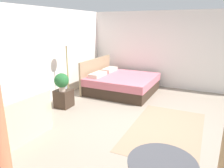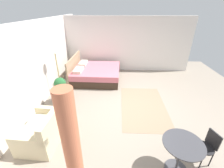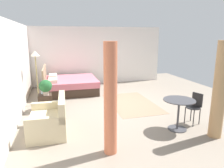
{
  "view_description": "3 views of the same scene",
  "coord_description": "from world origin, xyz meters",
  "px_view_note": "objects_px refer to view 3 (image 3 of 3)",
  "views": [
    {
      "loc": [
        -4.35,
        -1.13,
        2.19
      ],
      "look_at": [
        0.12,
        0.97,
        0.79
      ],
      "focal_mm": 33.97,
      "sensor_mm": 36.0,
      "label": 1
    },
    {
      "loc": [
        -4.36,
        0.44,
        2.99
      ],
      "look_at": [
        0.09,
        0.64,
        0.69
      ],
      "focal_mm": 24.12,
      "sensor_mm": 36.0,
      "label": 2
    },
    {
      "loc": [
        -6.5,
        2.07,
        2.27
      ],
      "look_at": [
        -0.38,
        0.33,
        0.77
      ],
      "focal_mm": 33.57,
      "sensor_mm": 36.0,
      "label": 3
    }
  ],
  "objects_px": {
    "couch": "(50,121)",
    "nightstand": "(45,102)",
    "balcony_table": "(179,109)",
    "cafe_chair_near_window": "(195,105)",
    "vase": "(43,90)",
    "bed": "(70,85)",
    "floor_lamp": "(36,64)",
    "potted_plant": "(46,86)"
  },
  "relations": [
    {
      "from": "bed",
      "to": "cafe_chair_near_window",
      "type": "xyz_separation_m",
      "value": [
        -4.01,
        -2.87,
        0.19
      ]
    },
    {
      "from": "couch",
      "to": "vase",
      "type": "bearing_deg",
      "value": 6.14
    },
    {
      "from": "cafe_chair_near_window",
      "to": "bed",
      "type": "bearing_deg",
      "value": 35.61
    },
    {
      "from": "potted_plant",
      "to": "cafe_chair_near_window",
      "type": "distance_m",
      "value": 4.26
    },
    {
      "from": "cafe_chair_near_window",
      "to": "couch",
      "type": "bearing_deg",
      "value": 82.76
    },
    {
      "from": "floor_lamp",
      "to": "balcony_table",
      "type": "bearing_deg",
      "value": -130.54
    },
    {
      "from": "couch",
      "to": "nightstand",
      "type": "distance_m",
      "value": 1.69
    },
    {
      "from": "potted_plant",
      "to": "balcony_table",
      "type": "height_order",
      "value": "potted_plant"
    },
    {
      "from": "floor_lamp",
      "to": "potted_plant",
      "type": "bearing_deg",
      "value": -156.93
    },
    {
      "from": "floor_lamp",
      "to": "bed",
      "type": "bearing_deg",
      "value": -39.96
    },
    {
      "from": "couch",
      "to": "cafe_chair_near_window",
      "type": "relative_size",
      "value": 1.54
    },
    {
      "from": "bed",
      "to": "balcony_table",
      "type": "height_order",
      "value": "bed"
    },
    {
      "from": "couch",
      "to": "vase",
      "type": "xyz_separation_m",
      "value": [
        1.81,
        0.19,
        0.31
      ]
    },
    {
      "from": "potted_plant",
      "to": "bed",
      "type": "bearing_deg",
      "value": -23.33
    },
    {
      "from": "balcony_table",
      "to": "cafe_chair_near_window",
      "type": "bearing_deg",
      "value": -71.44
    },
    {
      "from": "couch",
      "to": "nightstand",
      "type": "height_order",
      "value": "couch"
    },
    {
      "from": "couch",
      "to": "vase",
      "type": "height_order",
      "value": "couch"
    },
    {
      "from": "balcony_table",
      "to": "floor_lamp",
      "type": "bearing_deg",
      "value": 49.46
    },
    {
      "from": "nightstand",
      "to": "balcony_table",
      "type": "relative_size",
      "value": 0.64
    },
    {
      "from": "couch",
      "to": "potted_plant",
      "type": "xyz_separation_m",
      "value": [
        1.59,
        0.1,
        0.47
      ]
    },
    {
      "from": "floor_lamp",
      "to": "cafe_chair_near_window",
      "type": "height_order",
      "value": "floor_lamp"
    },
    {
      "from": "bed",
      "to": "couch",
      "type": "relative_size",
      "value": 1.67
    },
    {
      "from": "bed",
      "to": "floor_lamp",
      "type": "height_order",
      "value": "floor_lamp"
    },
    {
      "from": "potted_plant",
      "to": "floor_lamp",
      "type": "distance_m",
      "value": 0.92
    },
    {
      "from": "floor_lamp",
      "to": "cafe_chair_near_window",
      "type": "bearing_deg",
      "value": -123.87
    },
    {
      "from": "nightstand",
      "to": "floor_lamp",
      "type": "distance_m",
      "value": 1.28
    },
    {
      "from": "balcony_table",
      "to": "bed",
      "type": "bearing_deg",
      "value": 28.14
    },
    {
      "from": "nightstand",
      "to": "floor_lamp",
      "type": "xyz_separation_m",
      "value": [
        0.53,
        0.23,
        1.14
      ]
    },
    {
      "from": "bed",
      "to": "floor_lamp",
      "type": "relative_size",
      "value": 1.17
    },
    {
      "from": "potted_plant",
      "to": "floor_lamp",
      "type": "bearing_deg",
      "value": 23.07
    },
    {
      "from": "couch",
      "to": "potted_plant",
      "type": "distance_m",
      "value": 1.66
    },
    {
      "from": "floor_lamp",
      "to": "cafe_chair_near_window",
      "type": "distance_m",
      "value": 4.89
    },
    {
      "from": "bed",
      "to": "cafe_chair_near_window",
      "type": "bearing_deg",
      "value": -144.39
    },
    {
      "from": "vase",
      "to": "cafe_chair_near_window",
      "type": "height_order",
      "value": "cafe_chair_near_window"
    },
    {
      "from": "nightstand",
      "to": "floor_lamp",
      "type": "height_order",
      "value": "floor_lamp"
    },
    {
      "from": "bed",
      "to": "couch",
      "type": "xyz_separation_m",
      "value": [
        -3.55,
        0.75,
        -0.01
      ]
    },
    {
      "from": "bed",
      "to": "floor_lamp",
      "type": "bearing_deg",
      "value": 140.04
    },
    {
      "from": "nightstand",
      "to": "potted_plant",
      "type": "bearing_deg",
      "value": -156.77
    },
    {
      "from": "couch",
      "to": "potted_plant",
      "type": "relative_size",
      "value": 2.59
    },
    {
      "from": "cafe_chair_near_window",
      "to": "floor_lamp",
      "type": "bearing_deg",
      "value": 56.13
    },
    {
      "from": "balcony_table",
      "to": "cafe_chair_near_window",
      "type": "xyz_separation_m",
      "value": [
        0.21,
        -0.62,
        -0.04
      ]
    },
    {
      "from": "floor_lamp",
      "to": "balcony_table",
      "type": "relative_size",
      "value": 2.34
    }
  ]
}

